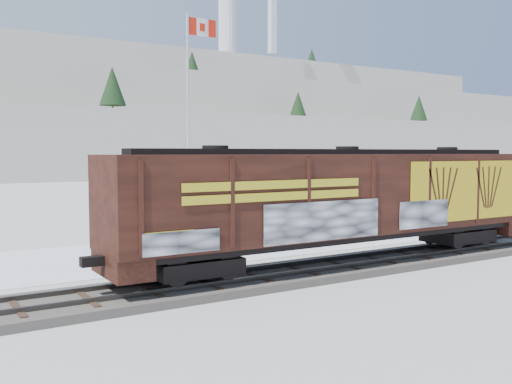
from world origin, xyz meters
TOP-DOWN VIEW (x-y plane):
  - ground at (0.00, 0.00)m, footprint 500.00×500.00m
  - rail_track at (0.00, 0.00)m, footprint 50.00×3.40m
  - parking_strip at (0.00, 7.50)m, footprint 40.00×8.00m
  - hopper_railcar at (2.41, -0.01)m, footprint 19.71×3.06m
  - flagpole at (1.65, 12.92)m, footprint 2.30×0.90m
  - car_silver at (-1.33, 6.27)m, footprint 4.37×3.12m
  - car_white at (-0.14, 6.97)m, footprint 5.06×3.52m
  - car_dark at (11.00, 7.58)m, footprint 4.94×2.38m

SIDE VIEW (x-z plane):
  - ground at x=0.00m, z-range 0.00..0.00m
  - parking_strip at x=0.00m, z-range 0.00..0.03m
  - rail_track at x=0.00m, z-range -0.07..0.36m
  - car_silver at x=-1.33m, z-range 0.03..1.41m
  - car_dark at x=11.00m, z-range 0.03..1.42m
  - car_white at x=-0.14m, z-range 0.03..1.61m
  - hopper_railcar at x=2.41m, z-range 0.70..5.11m
  - flagpole at x=1.65m, z-range -1.57..11.10m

